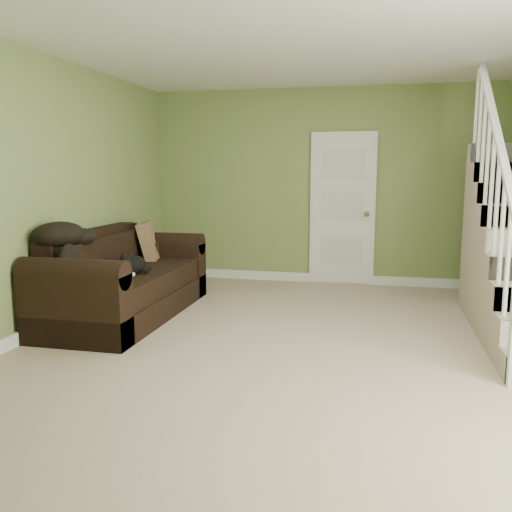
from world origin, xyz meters
The scene contains 14 objects.
floor centered at (0.00, 0.00, 0.00)m, with size 5.00×5.50×0.01m, color tan.
ceiling centered at (0.00, 0.00, 2.60)m, with size 5.00×5.50×0.01m, color white.
wall_back centered at (0.00, 2.75, 1.30)m, with size 5.00×0.04×2.60m, color olive.
wall_front centered at (0.00, -2.75, 1.30)m, with size 5.00×0.04×2.60m, color olive.
wall_left centered at (-2.50, 0.00, 1.30)m, with size 0.04×5.50×2.60m, color olive.
baseboard_back centered at (0.00, 2.72, 0.06)m, with size 5.00×0.04×0.12m, color white.
baseboard_left centered at (-2.47, 0.00, 0.06)m, with size 0.04×5.50×0.12m, color white.
door centered at (0.10, 2.71, 1.01)m, with size 0.86×0.12×2.02m.
sofa centered at (-2.02, 0.52, 0.34)m, with size 0.98×2.28×0.90m.
side_table centered at (-2.26, 1.60, 0.34)m, with size 0.56×0.56×0.89m.
cat centered at (-1.80, 0.32, 0.58)m, with size 0.24×0.51×0.25m.
banana centered at (-1.93, 0.17, 0.51)m, with size 0.05×0.17×0.05m, color yellow.
throw_pillow centered at (-2.06, 1.29, 0.68)m, with size 0.12×0.47×0.47m, color #47321C.
throw_blanket centered at (-2.30, -0.15, 0.93)m, with size 0.43×0.57×0.23m, color black.
Camera 1 is at (0.58, -4.59, 1.51)m, focal length 38.00 mm.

